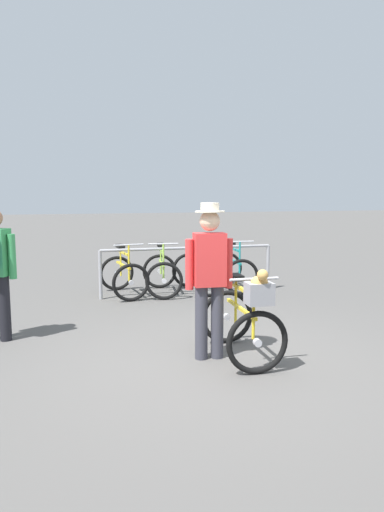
# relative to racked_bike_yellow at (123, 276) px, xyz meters

# --- Properties ---
(ground_plane) EXTENTS (80.00, 80.00, 0.00)m
(ground_plane) POSITION_rel_racked_bike_yellow_xyz_m (0.37, -3.61, -0.37)
(ground_plane) COLOR #514F4C
(bike_rack_rail) EXTENTS (3.21, 0.14, 0.88)m
(bike_rack_rail) POSITION_rel_racked_bike_yellow_xyz_m (1.15, -0.21, 0.30)
(bike_rack_rail) COLOR #99999E
(bike_rack_rail) RESTS_ON ground
(racked_bike_yellow) EXTENTS (0.77, 1.18, 0.98)m
(racked_bike_yellow) POSITION_rel_racked_bike_yellow_xyz_m (0.00, 0.00, 0.00)
(racked_bike_yellow) COLOR black
(racked_bike_yellow) RESTS_ON ground
(racked_bike_lime) EXTENTS (0.82, 1.20, 0.98)m
(racked_bike_lime) POSITION_rel_racked_bike_yellow_xyz_m (0.70, -0.02, 0.00)
(racked_bike_lime) COLOR black
(racked_bike_lime) RESTS_ON ground
(racked_bike_black) EXTENTS (0.78, 1.17, 0.97)m
(racked_bike_black) POSITION_rel_racked_bike_yellow_xyz_m (1.40, -0.03, 0.00)
(racked_bike_black) COLOR black
(racked_bike_black) RESTS_ON ground
(racked_bike_teal) EXTENTS (0.76, 1.15, 0.97)m
(racked_bike_teal) POSITION_rel_racked_bike_yellow_xyz_m (2.10, -0.05, 0.00)
(racked_bike_teal) COLOR black
(racked_bike_teal) RESTS_ON ground
(featured_bicycle) EXTENTS (0.73, 1.23, 1.09)m
(featured_bicycle) POSITION_rel_racked_bike_yellow_xyz_m (0.77, -3.68, 0.12)
(featured_bicycle) COLOR black
(featured_bicycle) RESTS_ON ground
(person_with_featured_bike) EXTENTS (0.53, 0.32, 1.72)m
(person_with_featured_bike) POSITION_rel_racked_bike_yellow_xyz_m (0.43, -3.48, 0.58)
(person_with_featured_bike) COLOR #383842
(person_with_featured_bike) RESTS_ON ground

